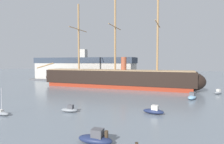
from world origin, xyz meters
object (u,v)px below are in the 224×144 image
(motorboat_foreground_right, at_px, (96,138))
(dockside_warehouse_left, at_px, (85,69))
(motorboat_far_right, at_px, (218,92))
(dinghy_distant_centre, at_px, (138,84))
(mooring_piling_midwater, at_px, (106,138))
(motorboat_mid_right, at_px, (154,111))
(motorboat_alongside_stern, at_px, (192,97))
(tall_ship, at_px, (115,78))
(motorboat_near_centre, at_px, (70,109))
(sailboat_foreground_left, at_px, (1,113))

(motorboat_foreground_right, height_order, dockside_warehouse_left, dockside_warehouse_left)
(motorboat_far_right, bearing_deg, dinghy_distant_centre, 152.99)
(dockside_warehouse_left, bearing_deg, mooring_piling_midwater, -61.65)
(motorboat_mid_right, relative_size, motorboat_alongside_stern, 0.89)
(mooring_piling_midwater, bearing_deg, motorboat_foreground_right, -171.49)
(motorboat_mid_right, xyz_separation_m, dockside_warehouse_left, (-39.66, 51.75, 5.18))
(motorboat_alongside_stern, relative_size, dinghy_distant_centre, 2.10)
(motorboat_foreground_right, relative_size, motorboat_mid_right, 1.05)
(mooring_piling_midwater, bearing_deg, motorboat_alongside_stern, 69.53)
(motorboat_mid_right, height_order, dockside_warehouse_left, dockside_warehouse_left)
(dinghy_distant_centre, relative_size, mooring_piling_midwater, 1.34)
(tall_ship, height_order, dinghy_distant_centre, tall_ship)
(tall_ship, xyz_separation_m, motorboat_mid_right, (17.11, -31.23, -2.90))
(tall_ship, distance_m, motorboat_near_centre, 35.11)
(motorboat_far_right, distance_m, dinghy_distant_centre, 29.54)
(motorboat_mid_right, xyz_separation_m, motorboat_alongside_stern, (7.84, 16.63, 0.06))
(motorboat_foreground_right, relative_size, mooring_piling_midwater, 2.62)
(motorboat_foreground_right, relative_size, motorboat_alongside_stern, 0.93)
(motorboat_foreground_right, height_order, dinghy_distant_centre, motorboat_foreground_right)
(motorboat_mid_right, relative_size, motorboat_far_right, 1.15)
(tall_ship, height_order, motorboat_foreground_right, tall_ship)
(motorboat_foreground_right, bearing_deg, dockside_warehouse_left, 117.43)
(motorboat_foreground_right, xyz_separation_m, motorboat_near_centre, (-10.08, 11.14, -0.14))
(mooring_piling_midwater, bearing_deg, motorboat_far_right, 65.00)
(motorboat_foreground_right, distance_m, motorboat_far_right, 47.41)
(dockside_warehouse_left, bearing_deg, motorboat_far_right, -23.43)
(motorboat_far_right, height_order, mooring_piling_midwater, mooring_piling_midwater)
(tall_ship, bearing_deg, sailboat_foreground_left, -101.86)
(motorboat_mid_right, bearing_deg, motorboat_alongside_stern, 64.76)
(sailboat_foreground_left, relative_size, motorboat_foreground_right, 1.16)
(motorboat_foreground_right, bearing_deg, motorboat_alongside_stern, 67.65)
(tall_ship, bearing_deg, motorboat_mid_right, -61.28)
(tall_ship, relative_size, dinghy_distant_centre, 30.64)
(motorboat_foreground_right, relative_size, dinghy_distant_centre, 1.95)
(motorboat_far_right, relative_size, mooring_piling_midwater, 2.18)
(sailboat_foreground_left, relative_size, dinghy_distant_centre, 2.26)
(motorboat_far_right, bearing_deg, motorboat_mid_right, -119.88)
(sailboat_foreground_left, height_order, motorboat_far_right, sailboat_foreground_left)
(motorboat_foreground_right, distance_m, motorboat_alongside_stern, 34.02)
(motorboat_foreground_right, relative_size, motorboat_far_right, 1.20)
(motorboat_alongside_stern, relative_size, mooring_piling_midwater, 2.82)
(motorboat_alongside_stern, distance_m, mooring_piling_midwater, 33.38)
(motorboat_near_centre, height_order, motorboat_mid_right, motorboat_mid_right)
(motorboat_near_centre, relative_size, dinghy_distant_centre, 1.56)
(sailboat_foreground_left, distance_m, mooring_piling_midwater, 22.44)
(dinghy_distant_centre, bearing_deg, motorboat_foreground_right, -84.57)
(sailboat_foreground_left, relative_size, motorboat_mid_right, 1.21)
(tall_ship, relative_size, mooring_piling_midwater, 41.15)
(motorboat_mid_right, distance_m, motorboat_alongside_stern, 18.38)
(motorboat_alongside_stern, bearing_deg, motorboat_foreground_right, -112.35)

